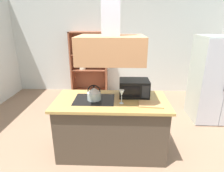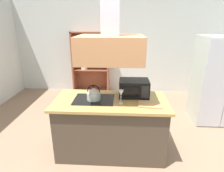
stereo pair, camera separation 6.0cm
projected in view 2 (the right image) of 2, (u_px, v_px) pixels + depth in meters
The scene contains 10 objects.
ground_plane at pixel (112, 153), 3.02m from camera, with size 7.80×7.80×0.00m, color #8B6A53.
wall_back at pixel (118, 46), 5.41m from camera, with size 6.00×0.12×2.70m, color silver.
kitchen_island at pixel (111, 126), 2.96m from camera, with size 1.71×0.84×0.90m.
range_hood at pixel (111, 41), 2.53m from camera, with size 0.90×0.70×1.22m.
refrigerator at pixel (219, 80), 3.81m from camera, with size 0.90×0.78×1.76m.
dish_cabinet at pixel (91, 67), 5.43m from camera, with size 1.03×0.40×1.76m.
kettle at pixel (94, 93), 2.80m from camera, with size 0.21×0.21×0.23m.
cutting_board at pixel (150, 104), 2.64m from camera, with size 0.34×0.24×0.02m, color #B4834F.
microwave at pixel (134, 88), 2.93m from camera, with size 0.46×0.35×0.26m.
wine_glass_on_counter at pixel (121, 94), 2.64m from camera, with size 0.08×0.08×0.21m.
Camera 2 is at (0.15, -2.49, 2.02)m, focal length 29.98 mm.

